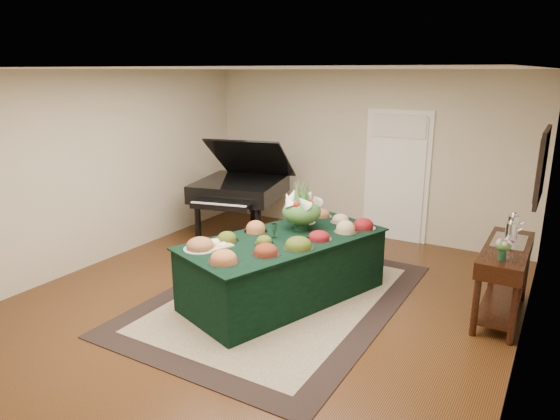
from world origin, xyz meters
The scene contains 14 objects.
ground centered at (0.00, 0.00, 0.00)m, with size 6.00×6.00×0.00m, color black.
area_rug centered at (0.12, 0.09, 0.01)m, with size 2.68×3.75×0.01m.
kitchen_doorway centered at (0.60, 2.97, 1.02)m, with size 1.05×0.07×2.10m.
buffet_table centered at (0.17, 0.11, 0.39)m, with size 1.91×2.70×0.78m.
food_platters centered at (0.19, 0.13, 0.83)m, with size 1.62×2.31×0.12m.
cutting_board centered at (-0.36, -0.52, 0.81)m, with size 0.42×0.42×0.10m.
green_goblets centered at (0.07, 0.04, 0.87)m, with size 0.08×0.09×0.18m.
floral_centerpiece centered at (0.19, 0.51, 1.07)m, with size 0.50×0.50×0.50m.
grand_piano centered at (-1.67, 1.86, 0.82)m, with size 1.65×1.83×1.65m.
wicker_basket centered at (-0.77, 1.26, 0.14)m, with size 0.45×0.45×0.28m, color #A27E41.
mahogany_sideboard centered at (2.49, 0.94, 0.65)m, with size 0.45×1.39×0.84m.
tea_service centered at (2.50, 1.19, 0.96)m, with size 0.34×0.58×0.30m.
pink_bouquet centered at (2.50, 0.46, 0.99)m, with size 0.17×0.17×0.22m.
wall_painting centered at (2.72, 0.94, 1.75)m, with size 0.05×0.95×0.75m.
Camera 1 is at (2.94, -4.72, 2.68)m, focal length 32.00 mm.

